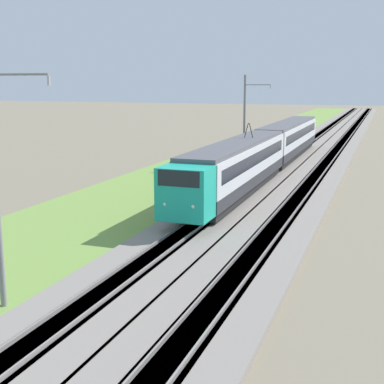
% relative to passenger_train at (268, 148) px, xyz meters
% --- Properties ---
extents(ballast_main, '(240.00, 4.40, 0.30)m').
position_rel_passenger_train_xyz_m(ballast_main, '(10.00, 0.00, -2.25)').
color(ballast_main, gray).
rests_on(ballast_main, ground).
extents(ballast_adjacent, '(240.00, 4.40, 0.30)m').
position_rel_passenger_train_xyz_m(ballast_adjacent, '(10.00, -4.27, -2.25)').
color(ballast_adjacent, gray).
rests_on(ballast_adjacent, ground).
extents(track_main, '(240.00, 1.57, 0.45)m').
position_rel_passenger_train_xyz_m(track_main, '(10.00, 0.00, -2.24)').
color(track_main, '#4C4238').
rests_on(track_main, ground).
extents(track_adjacent, '(240.00, 1.57, 0.45)m').
position_rel_passenger_train_xyz_m(track_adjacent, '(10.00, -4.27, -2.24)').
color(track_adjacent, '#4C4238').
rests_on(track_adjacent, ground).
extents(grass_verge, '(240.00, 12.96, 0.12)m').
position_rel_passenger_train_xyz_m(grass_verge, '(10.00, 5.33, -2.34)').
color(grass_verge, olive).
rests_on(grass_verge, ground).
extents(passenger_train, '(42.75, 2.83, 5.11)m').
position_rel_passenger_train_xyz_m(passenger_train, '(0.00, 0.00, 0.00)').
color(passenger_train, '#19A88E').
rests_on(passenger_train, ground).
extents(catenary_mast_mid, '(0.22, 2.56, 8.78)m').
position_rel_passenger_train_xyz_m(catenary_mast_mid, '(2.86, 2.87, 2.13)').
color(catenary_mast_mid, slate).
rests_on(catenary_mast_mid, ground).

